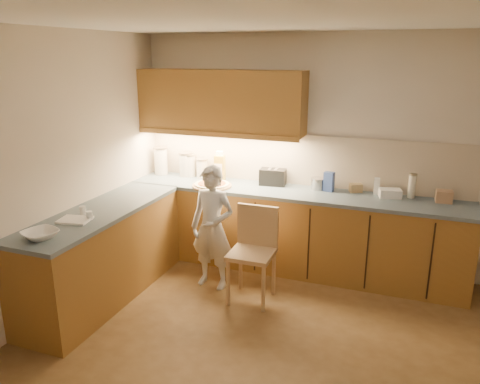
{
  "coord_description": "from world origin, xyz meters",
  "views": [
    {
      "loc": [
        0.84,
        -3.13,
        2.37
      ],
      "look_at": [
        -0.8,
        1.2,
        1.0
      ],
      "focal_mm": 35.0,
      "sensor_mm": 36.0,
      "label": 1
    }
  ],
  "objects_px": {
    "oil_jug": "(220,167)",
    "toaster": "(273,177)",
    "pizza_on_board": "(212,185)",
    "child": "(212,228)",
    "wooden_chair": "(254,246)"
  },
  "relations": [
    {
      "from": "wooden_chair",
      "to": "oil_jug",
      "type": "relative_size",
      "value": 2.64
    },
    {
      "from": "toaster",
      "to": "oil_jug",
      "type": "bearing_deg",
      "value": 177.76
    },
    {
      "from": "child",
      "to": "toaster",
      "type": "bearing_deg",
      "value": 70.49
    },
    {
      "from": "wooden_chair",
      "to": "toaster",
      "type": "xyz_separation_m",
      "value": [
        -0.1,
        0.94,
        0.47
      ]
    },
    {
      "from": "child",
      "to": "pizza_on_board",
      "type": "bearing_deg",
      "value": 118.22
    },
    {
      "from": "pizza_on_board",
      "to": "child",
      "type": "relative_size",
      "value": 0.35
    },
    {
      "from": "pizza_on_board",
      "to": "child",
      "type": "height_order",
      "value": "child"
    },
    {
      "from": "pizza_on_board",
      "to": "wooden_chair",
      "type": "xyz_separation_m",
      "value": [
        0.72,
        -0.62,
        -0.4
      ]
    },
    {
      "from": "pizza_on_board",
      "to": "oil_jug",
      "type": "height_order",
      "value": "oil_jug"
    },
    {
      "from": "child",
      "to": "oil_jug",
      "type": "distance_m",
      "value": 0.98
    },
    {
      "from": "pizza_on_board",
      "to": "child",
      "type": "bearing_deg",
      "value": -66.11
    },
    {
      "from": "oil_jug",
      "to": "toaster",
      "type": "height_order",
      "value": "oil_jug"
    },
    {
      "from": "toaster",
      "to": "pizza_on_board",
      "type": "bearing_deg",
      "value": -158.18
    },
    {
      "from": "child",
      "to": "toaster",
      "type": "xyz_separation_m",
      "value": [
        0.38,
        0.86,
        0.36
      ]
    },
    {
      "from": "pizza_on_board",
      "to": "toaster",
      "type": "xyz_separation_m",
      "value": [
        0.62,
        0.31,
        0.07
      ]
    }
  ]
}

